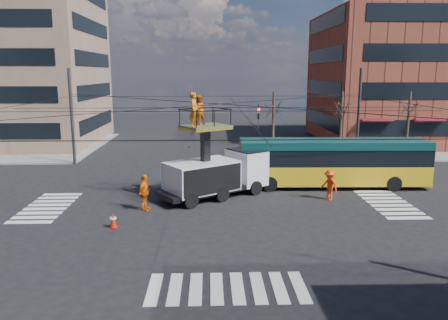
% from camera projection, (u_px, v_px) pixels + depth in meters
% --- Properties ---
extents(ground, '(120.00, 120.00, 0.00)m').
position_uv_depth(ground, '(220.00, 205.00, 25.50)').
color(ground, black).
rests_on(ground, ground).
extents(sidewalk_ne, '(18.00, 18.00, 0.12)m').
position_uv_depth(sidewalk_ne, '(411.00, 144.00, 46.75)').
color(sidewalk_ne, slate).
rests_on(sidewalk_ne, ground).
extents(sidewalk_nw, '(18.00, 18.00, 0.12)m').
position_uv_depth(sidewalk_nw, '(14.00, 147.00, 45.38)').
color(sidewalk_nw, slate).
rests_on(sidewalk_nw, ground).
extents(crosswalks, '(22.40, 22.40, 0.02)m').
position_uv_depth(crosswalks, '(220.00, 205.00, 25.50)').
color(crosswalks, silver).
rests_on(crosswalks, ground).
extents(building_tower, '(18.06, 16.06, 30.00)m').
position_uv_depth(building_tower, '(3.00, 0.00, 45.33)').
color(building_tower, '#7D5F4F').
rests_on(building_tower, ground).
extents(building_ne, '(20.06, 16.06, 14.00)m').
position_uv_depth(building_ne, '(413.00, 78.00, 48.34)').
color(building_ne, brown).
rests_on(building_ne, ground).
extents(overhead_network, '(24.24, 24.24, 8.00)m').
position_uv_depth(overhead_network, '(219.00, 132.00, 25.05)').
color(overhead_network, '#2D2D30').
rests_on(overhead_network, ground).
extents(tree_a, '(2.00, 2.00, 6.00)m').
position_uv_depth(tree_a, '(274.00, 108.00, 37.98)').
color(tree_a, '#382B21').
rests_on(tree_a, ground).
extents(tree_b, '(2.00, 2.00, 6.00)m').
position_uv_depth(tree_b, '(342.00, 107.00, 38.18)').
color(tree_b, '#382B21').
rests_on(tree_b, ground).
extents(tree_c, '(2.00, 2.00, 6.00)m').
position_uv_depth(tree_c, '(409.00, 107.00, 38.37)').
color(tree_c, '#382B21').
rests_on(tree_c, ground).
extents(utility_truck, '(7.09, 5.82, 6.53)m').
position_uv_depth(utility_truck, '(216.00, 164.00, 26.98)').
color(utility_truck, black).
rests_on(utility_truck, ground).
extents(city_bus, '(12.60, 2.93, 3.20)m').
position_uv_depth(city_bus, '(333.00, 162.00, 29.38)').
color(city_bus, gold).
rests_on(city_bus, ground).
extents(traffic_cone, '(0.36, 0.36, 0.75)m').
position_uv_depth(traffic_cone, '(113.00, 220.00, 21.78)').
color(traffic_cone, red).
rests_on(traffic_cone, ground).
extents(worker_ground, '(0.85, 1.31, 2.07)m').
position_uv_depth(worker_ground, '(145.00, 192.00, 24.41)').
color(worker_ground, orange).
rests_on(worker_ground, ground).
extents(flagger, '(1.25, 1.38, 1.86)m').
position_uv_depth(flagger, '(329.00, 185.00, 26.42)').
color(flagger, '#FD3D0F').
rests_on(flagger, ground).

